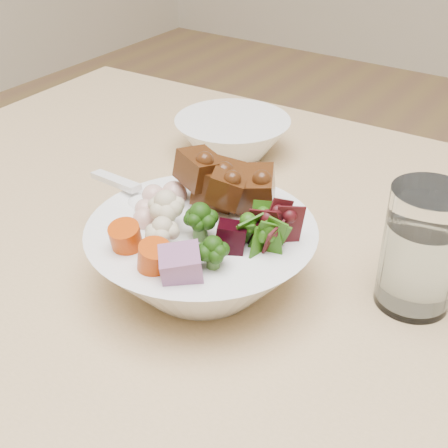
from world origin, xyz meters
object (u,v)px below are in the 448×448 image
(dining_table, at_px, (411,389))
(water_glass, at_px, (420,253))
(food_bowl, at_px, (204,251))
(side_bowl, at_px, (232,137))

(dining_table, relative_size, water_glass, 12.57)
(food_bowl, xyz_separation_m, side_bowl, (-0.14, 0.26, -0.01))
(dining_table, xyz_separation_m, food_bowl, (-0.21, -0.05, 0.11))
(dining_table, xyz_separation_m, water_glass, (-0.03, 0.04, 0.13))
(dining_table, relative_size, side_bowl, 9.65)
(food_bowl, bearing_deg, water_glass, 25.62)
(water_glass, bearing_deg, dining_table, -55.99)
(dining_table, xyz_separation_m, side_bowl, (-0.34, 0.21, 0.10))
(dining_table, bearing_deg, food_bowl, -168.41)
(water_glass, relative_size, side_bowl, 0.77)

